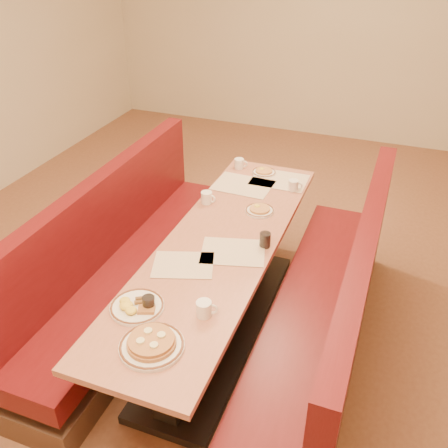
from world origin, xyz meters
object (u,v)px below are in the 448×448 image
(diner_table, at_px, (220,289))
(soda_tumbler_near, at_px, (149,304))
(booth_right, at_px, (327,317))
(coffee_mug_b, at_px, (207,197))
(coffee_mug_a, at_px, (205,309))
(coffee_mug_c, at_px, (294,185))
(eggs_plate, at_px, (136,306))
(coffee_mug_d, at_px, (239,163))
(pancake_plate, at_px, (152,344))
(soda_tumbler_mid, at_px, (265,240))
(booth_left, at_px, (126,268))

(diner_table, bearing_deg, soda_tumbler_near, -99.51)
(booth_right, relative_size, coffee_mug_b, 21.61)
(coffee_mug_a, relative_size, coffee_mug_b, 1.00)
(diner_table, relative_size, coffee_mug_c, 22.84)
(booth_right, xyz_separation_m, eggs_plate, (-0.92, -0.74, 0.41))
(booth_right, height_order, coffee_mug_d, booth_right)
(pancake_plate, height_order, coffee_mug_c, coffee_mug_c)
(eggs_plate, relative_size, coffee_mug_c, 2.65)
(soda_tumbler_mid, bearing_deg, coffee_mug_a, -98.54)
(soda_tumbler_near, bearing_deg, pancake_plate, -59.32)
(coffee_mug_a, bearing_deg, soda_tumbler_mid, 65.78)
(coffee_mug_d, height_order, soda_tumbler_mid, soda_tumbler_mid)
(coffee_mug_c, relative_size, coffee_mug_d, 0.99)
(coffee_mug_c, xyz_separation_m, soda_tumbler_mid, (0.01, -0.81, 0.01))
(coffee_mug_d, bearing_deg, booth_right, -59.01)
(booth_right, bearing_deg, coffee_mug_a, -130.67)
(coffee_mug_a, xyz_separation_m, coffee_mug_b, (-0.45, 1.12, -0.00))
(coffee_mug_c, bearing_deg, booth_left, -144.90)
(pancake_plate, xyz_separation_m, soda_tumbler_mid, (0.26, 1.03, 0.02))
(pancake_plate, relative_size, soda_tumbler_mid, 3.29)
(eggs_plate, xyz_separation_m, soda_tumbler_mid, (0.47, 0.81, 0.03))
(coffee_mug_a, bearing_deg, coffee_mug_c, 70.80)
(diner_table, relative_size, coffee_mug_d, 22.72)
(coffee_mug_b, relative_size, soda_tumbler_mid, 1.19)
(booth_left, height_order, coffee_mug_d, booth_left)
(eggs_plate, relative_size, soda_tumbler_near, 3.25)
(diner_table, height_order, coffee_mug_d, coffee_mug_d)
(pancake_plate, bearing_deg, diner_table, 91.20)
(booth_right, height_order, coffee_mug_a, booth_right)
(diner_table, relative_size, soda_tumbler_mid, 25.69)
(coffee_mug_b, xyz_separation_m, soda_tumbler_near, (0.16, -1.19, -0.00))
(diner_table, height_order, eggs_plate, eggs_plate)
(diner_table, distance_m, coffee_mug_d, 1.20)
(coffee_mug_c, bearing_deg, coffee_mug_b, -148.66)
(booth_left, bearing_deg, soda_tumbler_mid, 4.20)
(coffee_mug_c, bearing_deg, soda_tumbler_mid, -95.34)
(pancake_plate, height_order, coffee_mug_b, coffee_mug_b)
(booth_right, xyz_separation_m, coffee_mug_c, (-0.47, 0.88, 0.43))
(pancake_plate, bearing_deg, coffee_mug_d, 97.45)
(booth_right, distance_m, soda_tumbler_mid, 0.63)
(coffee_mug_a, bearing_deg, diner_table, 88.95)
(booth_right, bearing_deg, soda_tumbler_near, -139.76)
(diner_table, distance_m, coffee_mug_b, 0.68)
(pancake_plate, relative_size, coffee_mug_c, 2.93)
(diner_table, distance_m, booth_left, 0.73)
(coffee_mug_a, bearing_deg, eggs_plate, 177.32)
(booth_right, bearing_deg, eggs_plate, -141.37)
(coffee_mug_d, bearing_deg, pancake_plate, -93.29)
(coffee_mug_b, xyz_separation_m, coffee_mug_d, (0.03, 0.64, -0.00))
(pancake_plate, bearing_deg, soda_tumbler_mid, 75.90)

